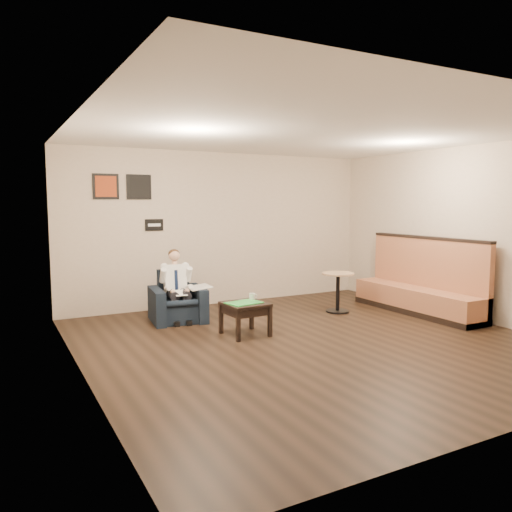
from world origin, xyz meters
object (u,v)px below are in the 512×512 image
coffee_mug (252,297)px  cafe_table (338,292)px  armchair (178,296)px  smartphone (243,300)px  side_table (245,319)px  seated_man (179,288)px  green_folder (244,303)px  banquette (418,276)px

coffee_mug → cafe_table: cafe_table is taller
cafe_table → armchair: bearing=165.8°
smartphone → coffee_mug: bearing=-7.1°
side_table → cafe_table: size_ratio=0.84×
cafe_table → smartphone: bearing=-168.3°
coffee_mug → smartphone: size_ratio=0.68×
seated_man → green_folder: (0.55, -1.19, -0.07)m
banquette → cafe_table: 1.39m
seated_man → coffee_mug: seated_man is taller
seated_man → coffee_mug: 1.28m
side_table → green_folder: (-0.03, -0.02, 0.24)m
side_table → seated_man: bearing=116.3°
armchair → green_folder: 1.40m
armchair → green_folder: armchair is taller
seated_man → banquette: banquette is taller
armchair → cafe_table: size_ratio=1.20×
side_table → armchair: bearing=113.9°
banquette → armchair: bearing=160.4°
armchair → seated_man: (-0.01, -0.10, 0.15)m
green_folder → coffee_mug: bearing=36.4°
coffee_mug → green_folder: bearing=-143.6°
seated_man → side_table: 1.34m
armchair → side_table: size_ratio=1.43×
smartphone → cafe_table: 2.10m
seated_man → cafe_table: seated_man is taller
seated_man → banquette: 4.04m
armchair → green_folder: (0.53, -1.29, 0.08)m
green_folder → cafe_table: size_ratio=0.69×
side_table → banquette: size_ratio=0.23×
cafe_table → side_table: bearing=-164.2°
side_table → smartphone: bearing=75.4°
green_folder → cafe_table: bearing=16.2°
smartphone → cafe_table: size_ratio=0.21×
green_folder → banquette: bearing=-1.2°
coffee_mug → smartphone: 0.15m
side_table → smartphone: size_ratio=3.93×
smartphone → seated_man: bearing=129.1°
seated_man → banquette: (3.84, -1.26, 0.10)m
coffee_mug → cafe_table: 1.98m
armchair → cafe_table: (2.66, -0.67, -0.05)m
side_table → smartphone: smartphone is taller
armchair → smartphone: armchair is taller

